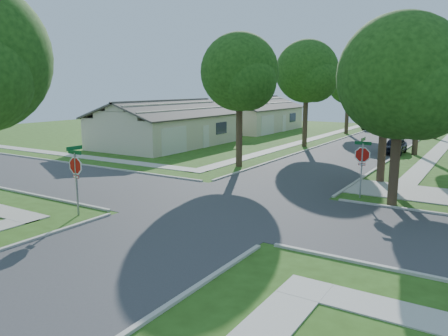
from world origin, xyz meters
name	(u,v)px	position (x,y,z in m)	size (l,w,h in m)	color
ground	(230,206)	(0.00, 0.00, 0.00)	(100.00, 100.00, 0.00)	#2B4B14
road_ns	(230,206)	(0.00, 0.00, 0.00)	(7.00, 100.00, 0.02)	#333335
sidewalk_ne	(440,148)	(6.10, 26.00, 0.02)	(1.20, 40.00, 0.04)	#9E9B91
sidewalk_nw	(310,140)	(-6.10, 26.00, 0.02)	(1.20, 40.00, 0.04)	#9E9B91
driveway	(437,195)	(7.90, 7.10, 0.03)	(8.80, 3.60, 0.05)	#9E9B91
stop_sign_sw	(76,169)	(-4.70, -4.70, 2.03)	(1.05, 0.80, 2.98)	gray
stop_sign_ne	(362,157)	(4.70, 4.70, 2.03)	(1.05, 0.80, 2.98)	gray
tree_e_near	(388,82)	(4.75, 9.01, 5.64)	(4.97, 4.80, 8.28)	#38281C
tree_e_mid	(421,76)	(4.76, 21.01, 6.25)	(5.59, 5.40, 9.21)	#38281C
tree_e_far	(440,81)	(4.75, 34.01, 5.98)	(5.17, 5.00, 8.72)	#38281C
tree_w_near	(240,76)	(-4.64, 9.01, 6.12)	(5.38, 5.20, 8.97)	#38281C
tree_w_mid	(307,74)	(-4.64, 21.01, 6.49)	(5.80, 5.60, 9.56)	#38281C
tree_w_far	(349,86)	(-4.65, 34.01, 5.51)	(4.76, 4.60, 8.04)	#38281C
tree_ne_corner	(402,82)	(6.36, 4.21, 5.59)	(5.80, 5.60, 8.66)	#38281C
house_nw_near	(166,129)	(-15.99, 15.00, 1.52)	(8.42, 13.60, 4.23)	beige
house_nw_far	(253,118)	(-15.99, 32.00, 1.52)	(8.42, 13.60, 4.23)	beige
car_curb_east	(395,146)	(3.20, 20.89, 0.64)	(1.51, 3.75, 1.28)	black
car_curb_west	(374,124)	(-3.20, 40.89, 0.70)	(1.97, 4.85, 1.41)	black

